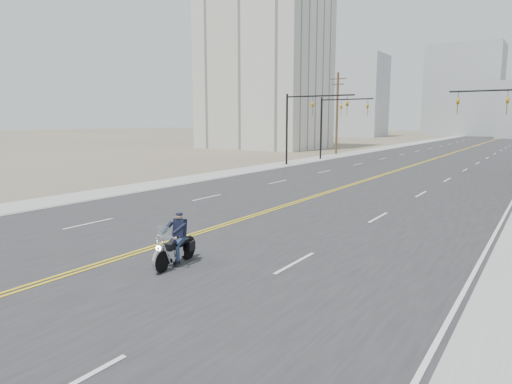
{
  "coord_description": "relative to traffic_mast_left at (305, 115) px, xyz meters",
  "views": [
    {
      "loc": [
        11.42,
        -8.09,
        4.4
      ],
      "look_at": [
        1.71,
        6.84,
        1.6
      ],
      "focal_mm": 32.0,
      "sensor_mm": 36.0,
      "label": 1
    }
  ],
  "objects": [
    {
      "name": "haze_bldg_f",
      "position": [
        -41.02,
        98.0,
        3.06
      ],
      "size": [
        12.0,
        12.0,
        16.0
      ],
      "primitive_type": "cube",
      "color": "#ADB2B7",
      "rests_on": "ground"
    },
    {
      "name": "utility_pole_left",
      "position": [
        -3.52,
        16.0,
        0.54
      ],
      "size": [
        2.2,
        0.3,
        10.5
      ],
      "color": "brown",
      "rests_on": "ground"
    },
    {
      "name": "apartment_block",
      "position": [
        -19.02,
        23.0,
        10.06
      ],
      "size": [
        18.0,
        14.0,
        30.0
      ],
      "primitive_type": "cube",
      "color": "silver",
      "rests_on": "ground"
    },
    {
      "name": "haze_bldg_a",
      "position": [
        -26.02,
        83.0,
        6.06
      ],
      "size": [
        14.0,
        12.0,
        22.0
      ],
      "primitive_type": "cube",
      "color": "#B7BCC6",
      "rests_on": "ground"
    },
    {
      "name": "motorcyclist",
      "position": [
        10.99,
        -30.16,
        -4.13
      ],
      "size": [
        1.22,
        2.19,
        1.61
      ],
      "primitive_type": null,
      "rotation": [
        0.0,
        0.0,
        3.31
      ],
      "color": "black",
      "rests_on": "ground"
    },
    {
      "name": "traffic_mast_left",
      "position": [
        0.0,
        0.0,
        0.0
      ],
      "size": [
        7.1,
        0.26,
        7.0
      ],
      "color": "black",
      "rests_on": "ground"
    },
    {
      "name": "traffic_mast_far",
      "position": [
        -0.33,
        8.0,
        -0.06
      ],
      "size": [
        6.1,
        0.26,
        7.0
      ],
      "color": "black",
      "rests_on": "ground"
    },
    {
      "name": "haze_bldg_d",
      "position": [
        -3.02,
        108.0,
        8.06
      ],
      "size": [
        20.0,
        15.0,
        26.0
      ],
      "primitive_type": "cube",
      "color": "#ADB2B7",
      "rests_on": "ground"
    },
    {
      "name": "road",
      "position": [
        8.98,
        38.0,
        -4.93
      ],
      "size": [
        20.0,
        200.0,
        0.01
      ],
      "primitive_type": "cube",
      "color": "#303033",
      "rests_on": "ground"
    },
    {
      "name": "sidewalk_left",
      "position": [
        -2.52,
        38.0,
        -4.93
      ],
      "size": [
        3.0,
        200.0,
        0.01
      ],
      "primitive_type": "cube",
      "color": "#A5A5A0",
      "rests_on": "ground"
    },
    {
      "name": "ground_plane",
      "position": [
        8.98,
        -32.0,
        -4.94
      ],
      "size": [
        400.0,
        400.0,
        0.0
      ],
      "primitive_type": "plane",
      "color": "#776D56",
      "rests_on": "ground"
    }
  ]
}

